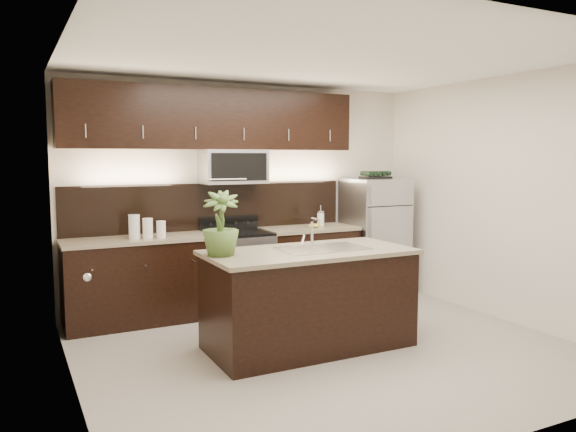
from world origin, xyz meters
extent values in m
plane|color=gray|center=(0.00, 0.00, 0.00)|extent=(4.50, 4.50, 0.00)
cube|color=beige|center=(0.00, 2.00, 1.35)|extent=(4.50, 0.02, 2.70)
cube|color=beige|center=(0.00, -2.00, 1.35)|extent=(4.50, 0.02, 2.70)
cube|color=beige|center=(-2.25, 0.00, 1.35)|extent=(0.02, 4.00, 2.70)
cube|color=beige|center=(2.25, 0.00, 1.35)|extent=(0.02, 4.00, 2.70)
cube|color=white|center=(0.00, 0.00, 2.70)|extent=(4.50, 4.00, 0.02)
cube|color=silver|center=(-2.23, -0.80, 1.01)|extent=(0.04, 0.80, 2.02)
sphere|color=silver|center=(-2.20, -0.48, 1.00)|extent=(0.06, 0.06, 0.06)
cube|color=black|center=(-2.24, 0.75, 1.65)|extent=(0.01, 0.32, 0.46)
cube|color=white|center=(-2.23, 0.75, 1.65)|extent=(0.00, 0.24, 0.36)
cube|color=black|center=(-1.42, 1.69, 0.45)|extent=(1.57, 0.62, 0.90)
cube|color=black|center=(0.71, 1.69, 0.45)|extent=(1.16, 0.62, 0.90)
cube|color=#B2B2B7|center=(-0.25, 1.69, 0.45)|extent=(0.76, 0.62, 0.90)
cube|color=black|center=(-0.25, 1.69, 0.92)|extent=(0.76, 0.60, 0.03)
cube|color=tan|center=(-1.42, 1.69, 0.92)|extent=(1.59, 0.65, 0.04)
cube|color=tan|center=(0.71, 1.69, 0.92)|extent=(1.18, 0.65, 0.04)
cube|color=black|center=(-0.46, 1.99, 1.22)|extent=(3.49, 0.02, 0.56)
cube|color=#B2B2B7|center=(-0.25, 1.80, 1.70)|extent=(0.76, 0.40, 0.40)
cube|color=black|center=(-0.46, 1.83, 2.25)|extent=(3.49, 0.33, 0.70)
cube|color=black|center=(-0.14, 0.14, 0.45)|extent=(1.90, 0.90, 0.90)
cube|color=tan|center=(-0.14, 0.14, 0.92)|extent=(1.96, 0.96, 0.04)
cube|color=silver|center=(0.01, 0.14, 0.95)|extent=(0.84, 0.50, 0.01)
cylinder|color=silver|center=(0.01, 0.35, 1.06)|extent=(0.03, 0.03, 0.24)
cylinder|color=silver|center=(0.01, 0.28, 1.21)|extent=(0.02, 0.14, 0.02)
cylinder|color=silver|center=(0.01, 0.21, 1.16)|extent=(0.02, 0.02, 0.10)
cube|color=#B2B2B7|center=(1.68, 1.63, 0.77)|extent=(0.74, 0.67, 1.53)
cube|color=black|center=(1.68, 1.63, 1.54)|extent=(0.38, 0.23, 0.03)
cylinder|color=black|center=(1.54, 1.63, 1.59)|extent=(0.06, 0.22, 0.06)
cylinder|color=black|center=(1.61, 1.63, 1.59)|extent=(0.06, 0.22, 0.06)
cylinder|color=black|center=(1.68, 1.63, 1.59)|extent=(0.06, 0.22, 0.06)
cylinder|color=black|center=(1.75, 1.63, 1.59)|extent=(0.06, 0.22, 0.06)
cylinder|color=black|center=(1.83, 1.63, 1.59)|extent=(0.06, 0.22, 0.06)
imported|color=#3F5D25|center=(-0.99, 0.23, 1.23)|extent=(0.41, 0.41, 0.58)
cylinder|color=silver|center=(-1.45, 1.64, 1.07)|extent=(0.12, 0.12, 0.26)
cylinder|color=silver|center=(-1.32, 1.60, 1.05)|extent=(0.11, 0.11, 0.22)
cylinder|color=silver|center=(-1.18, 1.56, 1.03)|extent=(0.10, 0.10, 0.18)
cylinder|color=silver|center=(0.86, 1.64, 1.03)|extent=(0.09, 0.09, 0.18)
cylinder|color=silver|center=(0.86, 1.64, 1.12)|extent=(0.09, 0.09, 0.02)
cylinder|color=silver|center=(0.86, 1.64, 1.17)|extent=(0.01, 0.01, 0.07)
ellipsoid|color=yellow|center=(0.71, 1.61, 0.97)|extent=(0.20, 0.18, 0.05)
camera|label=1|loc=(-2.67, -4.44, 1.81)|focal=35.00mm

